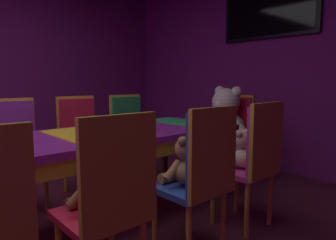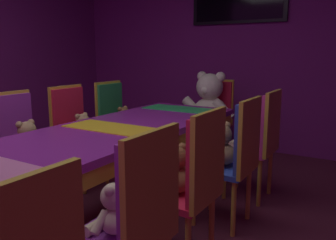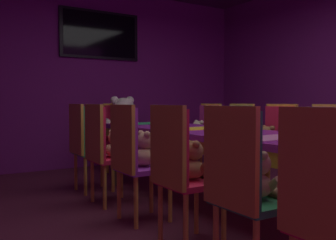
{
  "view_description": "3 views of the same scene",
  "coord_description": "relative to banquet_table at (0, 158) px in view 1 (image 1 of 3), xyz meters",
  "views": [
    {
      "loc": [
        2.08,
        -0.46,
        1.13
      ],
      "look_at": [
        0.04,
        1.38,
        0.79
      ],
      "focal_mm": 32.51,
      "sensor_mm": 36.0,
      "label": 1
    },
    {
      "loc": [
        1.73,
        -1.5,
        1.31
      ],
      "look_at": [
        -0.1,
        1.52,
        0.63
      ],
      "focal_mm": 38.1,
      "sensor_mm": 36.0,
      "label": 2
    },
    {
      "loc": [
        -2.24,
        -2.47,
        1.0
      ],
      "look_at": [
        0.08,
        1.25,
        0.8
      ],
      "focal_mm": 40.28,
      "sensor_mm": 36.0,
      "label": 3
    }
  ],
  "objects": [
    {
      "name": "wall_back",
      "position": [
        0.0,
        3.2,
        0.74
      ],
      "size": [
        5.2,
        0.12,
        2.8
      ],
      "primitive_type": "cube",
      "color": "#721E72",
      "rests_on": "ground_plane"
    },
    {
      "name": "banquet_table",
      "position": [
        0.0,
        0.0,
        0.0
      ],
      "size": [
        0.9,
        3.79,
        0.75
      ],
      "color": "purple",
      "rests_on": "ground_plane"
    },
    {
      "name": "chair_left_3",
      "position": [
        -0.86,
        0.32,
        -0.06
      ],
      "size": [
        0.42,
        0.41,
        0.98
      ],
      "color": "purple",
      "rests_on": "ground_plane"
    },
    {
      "name": "teddy_left_3",
      "position": [
        -0.72,
        0.32,
        -0.07
      ],
      "size": [
        0.25,
        0.32,
        0.3
      ],
      "color": "tan",
      "rests_on": "chair_left_3"
    },
    {
      "name": "chair_left_4",
      "position": [
        -0.86,
        0.95,
        -0.06
      ],
      "size": [
        0.42,
        0.41,
        0.98
      ],
      "color": "red",
      "rests_on": "ground_plane"
    },
    {
      "name": "teddy_left_4",
      "position": [
        -0.72,
        0.95,
        -0.08
      ],
      "size": [
        0.22,
        0.29,
        0.27
      ],
      "color": "tan",
      "rests_on": "chair_left_4"
    },
    {
      "name": "chair_left_5",
      "position": [
        -0.84,
        1.55,
        -0.06
      ],
      "size": [
        0.42,
        0.41,
        0.98
      ],
      "color": "#268C4C",
      "rests_on": "ground_plane"
    },
    {
      "name": "teddy_left_5",
      "position": [
        -0.69,
        1.55,
        -0.09
      ],
      "size": [
        0.21,
        0.28,
        0.26
      ],
      "color": "olive",
      "rests_on": "chair_left_5"
    },
    {
      "name": "chair_right_3",
      "position": [
        0.84,
        0.29,
        -0.06
      ],
      "size": [
        0.42,
        0.41,
        0.98
      ],
      "rotation": [
        0.0,
        0.0,
        3.14
      ],
      "color": "red",
      "rests_on": "ground_plane"
    },
    {
      "name": "teddy_right_3",
      "position": [
        0.69,
        0.29,
        -0.07
      ],
      "size": [
        0.25,
        0.32,
        0.3
      ],
      "rotation": [
        0.0,
        0.0,
        3.14
      ],
      "color": "brown",
      "rests_on": "chair_right_3"
    },
    {
      "name": "chair_right_4",
      "position": [
        0.86,
        0.93,
        -0.06
      ],
      "size": [
        0.42,
        0.41,
        0.98
      ],
      "rotation": [
        0.0,
        0.0,
        3.14
      ],
      "color": "#2D47B2",
      "rests_on": "ground_plane"
    },
    {
      "name": "teddy_right_4",
      "position": [
        0.72,
        0.93,
        -0.06
      ],
      "size": [
        0.27,
        0.35,
        0.33
      ],
      "rotation": [
        0.0,
        0.0,
        3.14
      ],
      "color": "#9E7247",
      "rests_on": "chair_right_4"
    },
    {
      "name": "chair_right_5",
      "position": [
        0.86,
        1.53,
        -0.06
      ],
      "size": [
        0.42,
        0.41,
        0.98
      ],
      "rotation": [
        0.0,
        0.0,
        3.14
      ],
      "color": "#CC338C",
      "rests_on": "ground_plane"
    },
    {
      "name": "teddy_right_5",
      "position": [
        0.72,
        1.53,
        -0.07
      ],
      "size": [
        0.25,
        0.33,
        0.31
      ],
      "rotation": [
        0.0,
        0.0,
        3.14
      ],
      "color": "beige",
      "rests_on": "chair_right_5"
    },
    {
      "name": "throne_chair",
      "position": [
        0.0,
        2.44,
        -0.06
      ],
      "size": [
        0.41,
        0.42,
        0.98
      ],
      "rotation": [
        0.0,
        0.0,
        -1.57
      ],
      "color": "red",
      "rests_on": "ground_plane"
    },
    {
      "name": "king_teddy_bear",
      "position": [
        0.0,
        2.27,
        0.07
      ],
      "size": [
        0.66,
        0.51,
        0.63
      ],
      "rotation": [
        0.0,
        0.0,
        -1.57
      ],
      "color": "silver",
      "rests_on": "throne_chair"
    },
    {
      "name": "wall_tv",
      "position": [
        0.0,
        3.11,
        1.39
      ],
      "size": [
        1.28,
        0.06,
        0.74
      ],
      "color": "black"
    }
  ]
}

